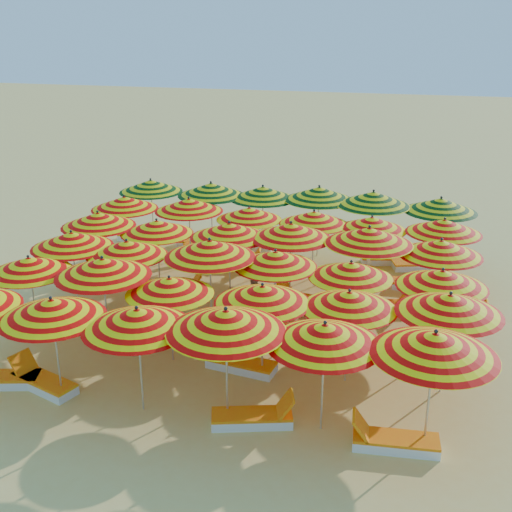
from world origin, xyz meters
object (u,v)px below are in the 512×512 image
at_px(umbrella_6, 29,265).
at_px(lounger_1, 43,382).
at_px(umbrella_34, 373,199).
at_px(lounger_17, 198,242).
at_px(lounger_13, 207,260).
at_px(umbrella_11, 450,304).
at_px(umbrella_24, 124,203).
at_px(umbrella_17, 442,279).
at_px(lounger_15, 421,285).
at_px(umbrella_25, 189,205).
at_px(lounger_11, 456,317).
at_px(umbrella_20, 229,230).
at_px(lounger_14, 237,264).
at_px(umbrella_9, 262,294).
at_px(umbrella_16, 351,270).
at_px(umbrella_26, 249,214).
at_px(umbrella_13, 127,248).
at_px(umbrella_32, 263,193).
at_px(lounger_2, 254,417).
at_px(umbrella_10, 349,300).
at_px(umbrella_21, 291,231).
at_px(umbrella_31, 211,189).
at_px(umbrella_2, 137,319).
at_px(umbrella_22, 369,236).
at_px(umbrella_30, 151,186).
at_px(beachgoer_b, 254,295).
at_px(umbrella_1, 52,309).
at_px(umbrella_23, 441,248).
at_px(umbrella_5, 435,344).
at_px(lounger_5, 258,320).
at_px(umbrella_29, 444,226).
at_px(umbrella_33, 319,194).
at_px(lounger_8, 175,290).
at_px(umbrella_4, 325,334).
at_px(umbrella_28, 372,223).
at_px(umbrella_14, 210,249).
at_px(umbrella_27, 314,218).
at_px(lounger_3, 393,441).
at_px(umbrella_15, 275,259).
at_px(lounger_9, 305,301).
at_px(umbrella_12, 72,240).
at_px(umbrella_19, 157,227).
at_px(lounger_19, 384,259).
at_px(lounger_4, 240,364).
at_px(lounger_6, 329,332).
at_px(lounger_10, 386,307).
at_px(umbrella_18, 98,220).
at_px(umbrella_35, 441,205).
at_px(lounger_12, 112,257).

distance_m(umbrella_6, lounger_1, 3.35).
distance_m(umbrella_34, lounger_17, 6.76).
bearing_deg(lounger_13, umbrella_11, 161.49).
distance_m(umbrella_24, lounger_17, 3.46).
xyz_separation_m(umbrella_17, lounger_15, (-0.43, 4.29, -1.96)).
relative_size(umbrella_25, lounger_11, 1.45).
bearing_deg(umbrella_20, lounger_14, 102.30).
distance_m(umbrella_9, lounger_14, 7.38).
xyz_separation_m(umbrella_16, umbrella_26, (-3.88, 4.23, -0.02)).
xyz_separation_m(umbrella_13, lounger_14, (1.79, 4.53, -1.95)).
relative_size(umbrella_32, lounger_2, 1.73).
xyz_separation_m(umbrella_10, lounger_2, (-1.62, -2.23, -1.93)).
height_order(umbrella_21, umbrella_31, umbrella_31).
xyz_separation_m(umbrella_2, umbrella_22, (4.16, 6.30, 0.14)).
xyz_separation_m(umbrella_30, beachgoer_b, (5.41, -5.27, -1.57)).
distance_m(umbrella_1, umbrella_11, 8.65).
bearing_deg(lounger_1, umbrella_23, -126.19).
distance_m(umbrella_5, lounger_5, 6.67).
height_order(umbrella_29, umbrella_33, umbrella_33).
distance_m(umbrella_1, lounger_14, 9.04).
bearing_deg(umbrella_23, umbrella_16, -137.40).
distance_m(lounger_8, beachgoer_b, 2.90).
distance_m(umbrella_4, umbrella_28, 8.11).
relative_size(umbrella_4, umbrella_32, 0.84).
bearing_deg(umbrella_29, umbrella_14, -145.36).
bearing_deg(umbrella_27, lounger_3, -69.25).
distance_m(umbrella_15, umbrella_17, 4.27).
bearing_deg(umbrella_30, umbrella_11, -37.20).
distance_m(lounger_1, lounger_13, 8.64).
bearing_deg(beachgoer_b, lounger_9, 103.51).
height_order(umbrella_5, umbrella_34, umbrella_34).
height_order(umbrella_21, umbrella_30, umbrella_21).
distance_m(umbrella_12, umbrella_19, 2.64).
relative_size(umbrella_19, lounger_19, 1.45).
distance_m(umbrella_16, lounger_4, 3.68).
bearing_deg(beachgoer_b, umbrella_25, -162.23).
distance_m(umbrella_11, lounger_6, 4.06).
xyz_separation_m(umbrella_9, lounger_10, (2.60, 4.38, -1.96)).
bearing_deg(umbrella_6, umbrella_15, 18.18).
relative_size(umbrella_1, umbrella_5, 0.99).
bearing_deg(umbrella_22, umbrella_18, -179.35).
bearing_deg(lounger_14, umbrella_22, -40.03).
relative_size(umbrella_34, beachgoer_b, 2.56).
bearing_deg(umbrella_12, lounger_19, 36.57).
xyz_separation_m(umbrella_35, lounger_13, (-7.69, -1.60, -2.11)).
bearing_deg(lounger_17, umbrella_12, 67.57).
relative_size(umbrella_16, umbrella_20, 0.90).
distance_m(umbrella_1, umbrella_32, 10.68).
height_order(umbrella_13, lounger_12, umbrella_13).
xyz_separation_m(umbrella_11, lounger_10, (-1.54, 4.03, -2.05)).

